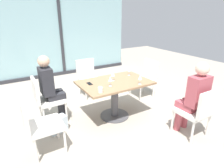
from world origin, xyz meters
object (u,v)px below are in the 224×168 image
at_px(chair_front_right, 198,110).
at_px(person_front_right, 194,96).
at_px(dining_table_main, 115,91).
at_px(wine_glass_3, 113,74).
at_px(person_far_left, 50,86).
at_px(coffee_cup, 100,90).
at_px(chair_near_window, 88,76).
at_px(chair_far_left, 45,97).
at_px(chair_far_right, 146,76).
at_px(chair_side_end, 38,123).
at_px(wine_glass_1, 110,79).
at_px(wine_glass_0, 129,69).
at_px(cell_phone_on_table, 90,84).
at_px(handbag_0, 58,124).
at_px(wine_glass_2, 140,77).

distance_m(chair_front_right, person_front_right, 0.23).
distance_m(dining_table_main, wine_glass_3, 0.32).
relative_size(dining_table_main, person_front_right, 1.03).
relative_size(person_far_left, coffee_cup, 14.00).
distance_m(dining_table_main, chair_near_window, 1.23).
height_order(chair_far_left, chair_far_right, same).
bearing_deg(person_far_left, coffee_cup, -52.85).
bearing_deg(chair_far_left, chair_side_end, -109.50).
bearing_deg(wine_glass_1, chair_front_right, -48.16).
height_order(wine_glass_0, cell_phone_on_table, wine_glass_0).
relative_size(chair_front_right, wine_glass_3, 4.70).
xyz_separation_m(person_front_right, cell_phone_on_table, (-1.24, 1.26, 0.03)).
distance_m(coffee_cup, handbag_0, 0.98).
bearing_deg(person_front_right, coffee_cup, 146.97).
xyz_separation_m(chair_near_window, wine_glass_3, (0.00, -1.17, 0.37)).
relative_size(chair_front_right, chair_near_window, 1.00).
bearing_deg(wine_glass_3, chair_front_right, -58.88).
relative_size(coffee_cup, cell_phone_on_table, 0.62).
distance_m(chair_far_right, wine_glass_0, 0.87).
bearing_deg(person_far_left, dining_table_main, -24.51).
relative_size(chair_far_right, chair_near_window, 1.00).
relative_size(chair_side_end, wine_glass_3, 4.70).
relative_size(dining_table_main, chair_far_left, 1.50).
xyz_separation_m(chair_front_right, wine_glass_3, (-0.78, 1.30, 0.37)).
relative_size(chair_side_end, chair_near_window, 1.00).
relative_size(coffee_cup, handbag_0, 0.30).
xyz_separation_m(chair_far_left, wine_glass_0, (1.63, -0.31, 0.37)).
height_order(chair_far_right, wine_glass_1, wine_glass_1).
relative_size(chair_far_right, person_far_left, 0.69).
xyz_separation_m(chair_near_window, person_far_left, (-1.07, -0.75, 0.20)).
xyz_separation_m(chair_far_left, person_front_right, (1.96, -1.61, 0.20)).
relative_size(wine_glass_0, handbag_0, 0.62).
bearing_deg(wine_glass_2, chair_side_end, 179.44).
relative_size(chair_side_end, chair_far_right, 1.00).
xyz_separation_m(person_far_left, handbag_0, (-0.04, -0.43, -0.56)).
relative_size(chair_front_right, cell_phone_on_table, 6.04).
distance_m(chair_far_right, person_far_left, 2.25).
xyz_separation_m(chair_side_end, chair_far_right, (2.64, 0.81, 0.00)).
bearing_deg(handbag_0, wine_glass_1, -28.26).
height_order(wine_glass_1, wine_glass_3, same).
xyz_separation_m(chair_far_left, handbag_0, (0.07, -0.43, -0.36)).
height_order(person_front_right, coffee_cup, person_front_right).
bearing_deg(chair_front_right, chair_side_end, 158.01).
distance_m(wine_glass_2, cell_phone_on_table, 0.91).
distance_m(person_far_left, cell_phone_on_table, 0.71).
bearing_deg(chair_front_right, chair_far_right, 77.35).
distance_m(chair_side_end, wine_glass_1, 1.34).
height_order(wine_glass_1, cell_phone_on_table, wine_glass_1).
height_order(chair_near_window, wine_glass_3, wine_glass_3).
relative_size(wine_glass_0, coffee_cup, 2.06).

